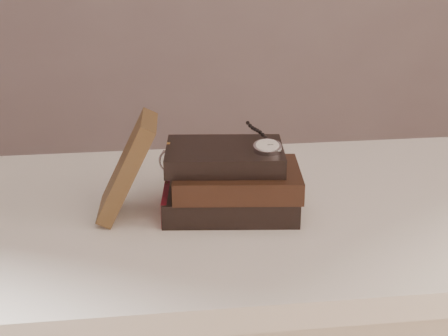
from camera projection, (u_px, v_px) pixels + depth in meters
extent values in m
cube|color=white|center=(244.00, 217.00, 1.12)|extent=(1.00, 0.60, 0.04)
cube|color=white|center=(244.00, 248.00, 1.14)|extent=(0.88, 0.49, 0.08)
cylinder|color=white|center=(18.00, 336.00, 1.43)|extent=(0.05, 0.05, 0.71)
cylinder|color=white|center=(418.00, 306.00, 1.54)|extent=(0.05, 0.05, 0.71)
cube|color=black|center=(230.00, 199.00, 1.09)|extent=(0.23, 0.17, 0.04)
cube|color=beige|center=(232.00, 199.00, 1.09)|extent=(0.22, 0.16, 0.03)
cube|color=gold|center=(167.00, 194.00, 1.11)|extent=(0.01, 0.01, 0.04)
cube|color=maroon|center=(167.00, 199.00, 1.09)|extent=(0.02, 0.14, 0.04)
cube|color=black|center=(237.00, 179.00, 1.07)|extent=(0.22, 0.16, 0.04)
cube|color=beige|center=(239.00, 179.00, 1.07)|extent=(0.21, 0.15, 0.03)
cube|color=gold|center=(177.00, 175.00, 1.09)|extent=(0.01, 0.01, 0.04)
cube|color=black|center=(225.00, 156.00, 1.07)|extent=(0.20, 0.15, 0.03)
cube|color=beige|center=(226.00, 156.00, 1.07)|extent=(0.19, 0.14, 0.02)
cube|color=gold|center=(169.00, 152.00, 1.09)|extent=(0.01, 0.01, 0.03)
cube|color=#3F2C18|center=(127.00, 167.00, 1.05)|extent=(0.10, 0.11, 0.17)
cylinder|color=silver|center=(267.00, 148.00, 1.04)|extent=(0.05, 0.05, 0.02)
cylinder|color=white|center=(267.00, 145.00, 1.04)|extent=(0.04, 0.04, 0.01)
torus|color=silver|center=(267.00, 146.00, 1.04)|extent=(0.05, 0.05, 0.01)
cylinder|color=silver|center=(266.00, 142.00, 1.07)|extent=(0.01, 0.01, 0.01)
cube|color=black|center=(267.00, 144.00, 1.04)|extent=(0.00, 0.01, 0.00)
cube|color=black|center=(270.00, 145.00, 1.04)|extent=(0.01, 0.00, 0.00)
sphere|color=black|center=(265.00, 138.00, 1.07)|extent=(0.01, 0.01, 0.01)
sphere|color=black|center=(263.00, 135.00, 1.08)|extent=(0.01, 0.01, 0.01)
sphere|color=black|center=(260.00, 132.00, 1.09)|extent=(0.01, 0.01, 0.01)
sphere|color=black|center=(258.00, 130.00, 1.10)|extent=(0.01, 0.01, 0.01)
sphere|color=black|center=(255.00, 129.00, 1.12)|extent=(0.01, 0.01, 0.01)
sphere|color=black|center=(253.00, 128.00, 1.13)|extent=(0.01, 0.01, 0.01)
sphere|color=black|center=(250.00, 126.00, 1.14)|extent=(0.01, 0.01, 0.01)
sphere|color=black|center=(248.00, 123.00, 1.15)|extent=(0.01, 0.01, 0.01)
torus|color=silver|center=(171.00, 161.00, 1.13)|extent=(0.04, 0.02, 0.04)
torus|color=silver|center=(198.00, 161.00, 1.13)|extent=(0.04, 0.02, 0.04)
cylinder|color=silver|center=(185.00, 159.00, 1.13)|extent=(0.01, 0.00, 0.00)
cylinder|color=silver|center=(162.00, 154.00, 1.18)|extent=(0.01, 0.10, 0.02)
cylinder|color=silver|center=(210.00, 154.00, 1.18)|extent=(0.01, 0.10, 0.02)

